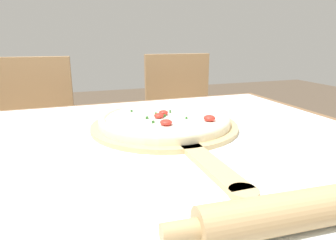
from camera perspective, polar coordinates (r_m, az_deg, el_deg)
name	(u,v)px	position (r m, az deg, el deg)	size (l,w,h in m)	color
dining_table	(163,180)	(0.79, -1.00, -11.40)	(1.18, 0.99, 0.73)	brown
towel_cloth	(163,141)	(0.74, -1.04, -3.95)	(1.10, 0.91, 0.00)	silver
pizza_peel	(167,128)	(0.82, -0.20, -1.47)	(0.41, 0.62, 0.01)	tan
pizza	(165,119)	(0.83, -0.66, 0.18)	(0.36, 0.36, 0.04)	beige
rolling_pin	(335,204)	(0.48, 29.21, -13.80)	(0.49, 0.08, 0.05)	tan
chair_left	(34,135)	(1.62, -24.11, -2.69)	(0.44, 0.44, 0.89)	tan
chair_right	(182,121)	(1.73, 2.59, -0.21)	(0.42, 0.42, 0.89)	tan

